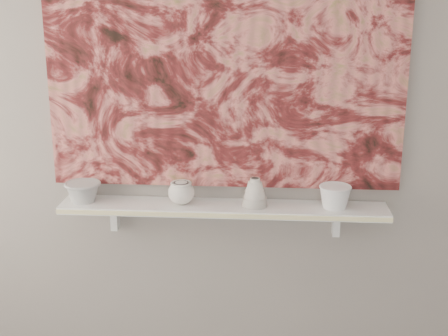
# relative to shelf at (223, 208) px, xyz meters

# --- Properties ---
(wall_back) EXTENTS (3.60, 0.00, 3.60)m
(wall_back) POSITION_rel_shelf_xyz_m (0.00, 0.09, 0.44)
(wall_back) COLOR gray
(wall_back) RESTS_ON floor
(shelf) EXTENTS (1.40, 0.18, 0.03)m
(shelf) POSITION_rel_shelf_xyz_m (0.00, 0.00, 0.00)
(shelf) COLOR silver
(shelf) RESTS_ON wall_back
(shelf_stripe) EXTENTS (1.40, 0.01, 0.02)m
(shelf_stripe) POSITION_rel_shelf_xyz_m (0.00, -0.09, 0.00)
(shelf_stripe) COLOR beige
(shelf_stripe) RESTS_ON shelf
(bracket_left) EXTENTS (0.03, 0.06, 0.12)m
(bracket_left) POSITION_rel_shelf_xyz_m (-0.49, 0.06, -0.07)
(bracket_left) COLOR silver
(bracket_left) RESTS_ON wall_back
(bracket_right) EXTENTS (0.03, 0.06, 0.12)m
(bracket_right) POSITION_rel_shelf_xyz_m (0.49, 0.06, -0.07)
(bracket_right) COLOR silver
(bracket_right) RESTS_ON wall_back
(painting) EXTENTS (1.50, 0.02, 1.10)m
(painting) POSITION_rel_shelf_xyz_m (0.00, 0.08, 0.62)
(painting) COLOR maroon
(painting) RESTS_ON wall_back
(house_motif) EXTENTS (0.09, 0.00, 0.08)m
(house_motif) POSITION_rel_shelf_xyz_m (0.45, 0.07, 0.32)
(house_motif) COLOR black
(house_motif) RESTS_ON painting
(bowl_grey) EXTENTS (0.20, 0.20, 0.09)m
(bowl_grey) POSITION_rel_shelf_xyz_m (-0.61, 0.00, 0.06)
(bowl_grey) COLOR #9D9D9B
(bowl_grey) RESTS_ON shelf
(cup_cream) EXTENTS (0.11, 0.11, 0.10)m
(cup_cream) POSITION_rel_shelf_xyz_m (-0.18, 0.00, 0.07)
(cup_cream) COLOR silver
(cup_cream) RESTS_ON shelf
(bell_vessel) EXTENTS (0.13, 0.13, 0.12)m
(bell_vessel) POSITION_rel_shelf_xyz_m (0.14, 0.00, 0.08)
(bell_vessel) COLOR beige
(bell_vessel) RESTS_ON shelf
(bowl_white) EXTENTS (0.18, 0.18, 0.10)m
(bowl_white) POSITION_rel_shelf_xyz_m (0.47, 0.00, 0.06)
(bowl_white) COLOR white
(bowl_white) RESTS_ON shelf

